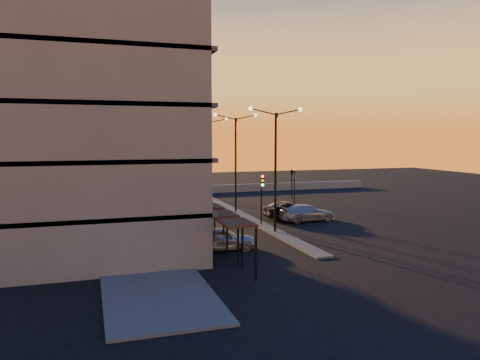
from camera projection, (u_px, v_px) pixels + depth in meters
name	position (u px, v px, depth m)	size (l,w,h in m)	color
ground	(275.00, 233.00, 35.65)	(120.00, 120.00, 0.00)	black
sidewalk_west	(130.00, 230.00, 36.20)	(5.00, 40.00, 0.12)	#474745
median	(236.00, 212.00, 45.12)	(1.20, 36.00, 0.12)	#474745
parapet	(213.00, 189.00, 60.84)	(44.00, 0.50, 1.00)	slate
building	(76.00, 65.00, 30.27)	(14.35, 17.08, 25.00)	slate
streetlamp_near	(276.00, 159.00, 35.13)	(4.32, 0.32, 9.51)	black
streetlamp_mid	(236.00, 155.00, 44.60)	(4.32, 0.32, 9.51)	black
streetlamp_far	(210.00, 151.00, 54.07)	(4.32, 0.32, 9.51)	black
traffic_light_main	(262.00, 191.00, 38.10)	(0.28, 0.44, 4.25)	black
signal_east_a	(294.00, 186.00, 51.19)	(0.13, 0.16, 3.60)	black
signal_east_b	(292.00, 172.00, 55.33)	(0.42, 1.99, 3.60)	black
car_hatchback	(221.00, 239.00, 30.10)	(1.80, 4.47, 1.52)	#A9AAB0
car_sedan	(289.00, 211.00, 41.61)	(1.58, 4.52, 1.49)	black
car_wagon	(307.00, 213.00, 40.51)	(2.03, 4.99, 1.45)	#A3A5AB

